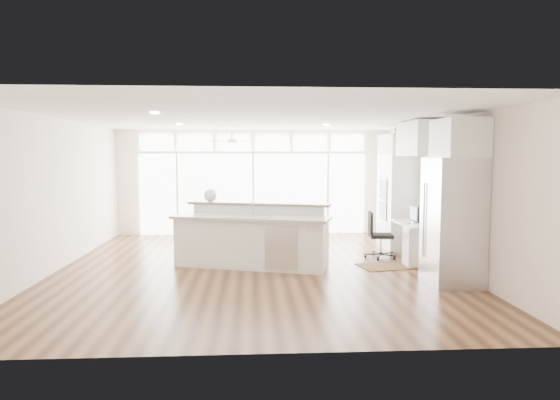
{
  "coord_description": "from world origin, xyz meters",
  "views": [
    {
      "loc": [
        -0.07,
        -8.95,
        2.02
      ],
      "look_at": [
        0.5,
        0.6,
        1.18
      ],
      "focal_mm": 32.0,
      "sensor_mm": 36.0,
      "label": 1
    }
  ],
  "objects": [
    {
      "name": "floor",
      "position": [
        0.0,
        0.0,
        -0.01
      ],
      "size": [
        7.0,
        8.0,
        0.02
      ],
      "primitive_type": "cube",
      "color": "#422614",
      "rests_on": "ground"
    },
    {
      "name": "ceiling",
      "position": [
        0.0,
        0.0,
        2.7
      ],
      "size": [
        7.0,
        8.0,
        0.02
      ],
      "primitive_type": "cube",
      "color": "white",
      "rests_on": "wall_back"
    },
    {
      "name": "upper_cabinets",
      "position": [
        3.17,
        0.3,
        2.35
      ],
      "size": [
        0.64,
        1.3,
        0.64
      ],
      "primitive_type": "cube",
      "color": "white",
      "rests_on": "wall_right"
    },
    {
      "name": "potted_plant",
      "position": [
        3.17,
        1.8,
        2.63
      ],
      "size": [
        0.34,
        0.37,
        0.26
      ],
      "primitive_type": "imported",
      "rotation": [
        0.0,
        0.0,
        -0.14
      ],
      "color": "#335826",
      "rests_on": "oven_cabinet"
    },
    {
      "name": "ceiling_fan",
      "position": [
        -0.5,
        2.8,
        2.48
      ],
      "size": [
        1.16,
        1.16,
        0.32
      ],
      "primitive_type": "cube",
      "color": "white",
      "rests_on": "ceiling"
    },
    {
      "name": "desk_nook",
      "position": [
        3.13,
        0.3,
        0.38
      ],
      "size": [
        0.72,
        1.3,
        0.76
      ],
      "primitive_type": "cube",
      "color": "white",
      "rests_on": "floor"
    },
    {
      "name": "wall_front",
      "position": [
        0.0,
        -4.0,
        1.35
      ],
      "size": [
        7.0,
        0.04,
        2.7
      ],
      "primitive_type": "cube",
      "color": "white",
      "rests_on": "floor"
    },
    {
      "name": "wall_right",
      "position": [
        3.5,
        0.0,
        1.35
      ],
      "size": [
        0.04,
        8.0,
        2.7
      ],
      "primitive_type": "cube",
      "color": "white",
      "rests_on": "floor"
    },
    {
      "name": "glass_wall",
      "position": [
        0.0,
        3.94,
        1.05
      ],
      "size": [
        5.8,
        0.06,
        2.08
      ],
      "primitive_type": "cube",
      "color": "white",
      "rests_on": "wall_back"
    },
    {
      "name": "oven_cabinet",
      "position": [
        3.17,
        1.8,
        1.25
      ],
      "size": [
        0.64,
        1.2,
        2.5
      ],
      "primitive_type": "cube",
      "color": "white",
      "rests_on": "floor"
    },
    {
      "name": "kitchen_island",
      "position": [
        -0.06,
        0.08,
        0.57
      ],
      "size": [
        3.07,
        1.89,
        1.14
      ],
      "primitive_type": "cube",
      "rotation": [
        0.0,
        0.0,
        -0.3
      ],
      "color": "white",
      "rests_on": "floor"
    },
    {
      "name": "fishbowl",
      "position": [
        -0.85,
        0.74,
        1.27
      ],
      "size": [
        0.3,
        0.3,
        0.26
      ],
      "primitive_type": "sphere",
      "rotation": [
        0.0,
        0.0,
        -0.2
      ],
      "color": "silver",
      "rests_on": "kitchen_island"
    },
    {
      "name": "monitor",
      "position": [
        3.05,
        0.3,
        0.94
      ],
      "size": [
        0.08,
        0.44,
        0.36
      ],
      "primitive_type": "cube",
      "rotation": [
        0.0,
        0.0,
        0.03
      ],
      "color": "black",
      "rests_on": "desk_nook"
    },
    {
      "name": "keyboard",
      "position": [
        2.88,
        0.3,
        0.77
      ],
      "size": [
        0.14,
        0.3,
        0.01
      ],
      "primitive_type": "cube",
      "rotation": [
        0.0,
        0.0,
        0.11
      ],
      "color": "silver",
      "rests_on": "desk_nook"
    },
    {
      "name": "framed_photos",
      "position": [
        3.46,
        0.92,
        1.4
      ],
      "size": [
        0.06,
        0.22,
        0.8
      ],
      "primitive_type": "cube",
      "color": "black",
      "rests_on": "wall_right"
    },
    {
      "name": "desk_window",
      "position": [
        3.46,
        0.3,
        1.55
      ],
      "size": [
        0.04,
        0.85,
        0.85
      ],
      "primitive_type": "cube",
      "color": "white",
      "rests_on": "wall_right"
    },
    {
      "name": "rug",
      "position": [
        2.41,
        -0.06,
        0.01
      ],
      "size": [
        1.08,
        0.87,
        0.01
      ],
      "primitive_type": "cube",
      "rotation": [
        0.0,
        0.0,
        0.21
      ],
      "color": "#372411",
      "rests_on": "floor"
    },
    {
      "name": "transom_row",
      "position": [
        0.0,
        3.94,
        2.38
      ],
      "size": [
        5.9,
        0.06,
        0.4
      ],
      "primitive_type": "cube",
      "color": "white",
      "rests_on": "wall_back"
    },
    {
      "name": "wall_left",
      "position": [
        -3.5,
        0.0,
        1.35
      ],
      "size": [
        0.04,
        8.0,
        2.7
      ],
      "primitive_type": "cube",
      "color": "white",
      "rests_on": "floor"
    },
    {
      "name": "wall_back",
      "position": [
        0.0,
        4.0,
        1.35
      ],
      "size": [
        7.0,
        0.04,
        2.7
      ],
      "primitive_type": "cube",
      "color": "white",
      "rests_on": "floor"
    },
    {
      "name": "recessed_lights",
      "position": [
        0.0,
        0.2,
        2.68
      ],
      "size": [
        3.4,
        3.0,
        0.02
      ],
      "primitive_type": "cube",
      "color": "white",
      "rests_on": "ceiling"
    },
    {
      "name": "office_chair",
      "position": [
        2.52,
        0.73,
        0.46
      ],
      "size": [
        0.52,
        0.48,
        0.91
      ],
      "primitive_type": "cube",
      "rotation": [
        0.0,
        0.0,
        -0.1
      ],
      "color": "black",
      "rests_on": "floor"
    },
    {
      "name": "refrigerator",
      "position": [
        3.11,
        -1.35,
        1.0
      ],
      "size": [
        0.76,
        0.9,
        2.0
      ],
      "primitive_type": "cube",
      "color": "silver",
      "rests_on": "floor"
    },
    {
      "name": "fridge_cabinet",
      "position": [
        3.17,
        -1.35,
        2.3
      ],
      "size": [
        0.64,
        0.9,
        0.6
      ],
      "primitive_type": "cube",
      "color": "white",
      "rests_on": "wall_right"
    }
  ]
}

